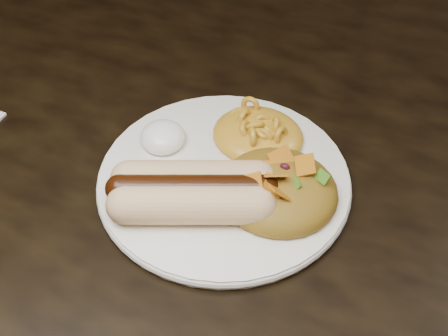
% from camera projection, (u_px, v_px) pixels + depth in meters
% --- Properties ---
extents(table, '(1.60, 0.90, 0.75)m').
position_uv_depth(table, '(225.00, 183.00, 0.70)').
color(table, black).
rests_on(table, floor).
extents(plate, '(0.29, 0.29, 0.01)m').
position_uv_depth(plate, '(224.00, 180.00, 0.57)').
color(plate, white).
rests_on(plate, table).
extents(hotdog, '(0.12, 0.11, 0.03)m').
position_uv_depth(hotdog, '(193.00, 191.00, 0.53)').
color(hotdog, '#E0BF7A').
rests_on(hotdog, plate).
extents(mac_and_cheese, '(0.11, 0.11, 0.03)m').
position_uv_depth(mac_and_cheese, '(258.00, 125.00, 0.58)').
color(mac_and_cheese, gold).
rests_on(mac_and_cheese, plate).
extents(sour_cream, '(0.05, 0.05, 0.03)m').
position_uv_depth(sour_cream, '(162.00, 133.00, 0.58)').
color(sour_cream, white).
rests_on(sour_cream, plate).
extents(taco_salad, '(0.11, 0.10, 0.05)m').
position_uv_depth(taco_salad, '(279.00, 182.00, 0.53)').
color(taco_salad, '#A33E18').
rests_on(taco_salad, plate).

